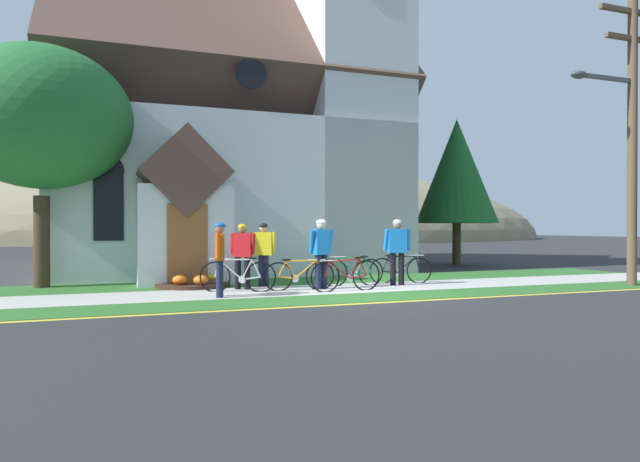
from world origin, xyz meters
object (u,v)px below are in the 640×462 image
object	(u,v)px
bicycle_blue	(299,275)
cyclist_in_blue_jersey	(243,251)
bicycle_red	(346,275)
cyclist_in_green_jersey	(264,250)
roadside_conifer	(457,171)
church_sign	(191,237)
yard_deciduous_tree	(41,118)
cyclist_in_white_jersey	(220,254)
utility_pole	(629,121)
bicycle_silver	(400,270)
bicycle_orange	(238,276)
bicycle_green	(353,272)
cyclist_in_orange_jersey	(397,247)
cyclist_in_yellow_jersey	(321,248)

from	to	relation	value
bicycle_blue	cyclist_in_blue_jersey	world-z (taller)	cyclist_in_blue_jersey
bicycle_red	cyclist_in_green_jersey	xyz separation A→B (m)	(-1.59, 1.65, 0.56)
bicycle_red	roadside_conifer	distance (m)	10.67
church_sign	cyclist_in_green_jersey	xyz separation A→B (m)	(1.69, -1.03, -0.30)
bicycle_red	yard_deciduous_tree	distance (m)	8.57
cyclist_in_white_jersey	utility_pole	xyz separation A→B (m)	(10.40, -1.19, 3.34)
bicycle_silver	cyclist_in_blue_jersey	bearing A→B (deg)	179.72
bicycle_red	utility_pole	bearing A→B (deg)	-9.90
cyclist_in_white_jersey	utility_pole	bearing A→B (deg)	-6.52
bicycle_orange	yard_deciduous_tree	distance (m)	6.46
cyclist_in_white_jersey	cyclist_in_green_jersey	bearing A→B (deg)	51.29
cyclist_in_blue_jersey	cyclist_in_white_jersey	size ratio (longest dim) A/B	0.99
bicycle_green	yard_deciduous_tree	distance (m)	8.75
yard_deciduous_tree	bicycle_green	bearing A→B (deg)	-17.33
church_sign	yard_deciduous_tree	world-z (taller)	yard_deciduous_tree
bicycle_orange	cyclist_in_white_jersey	bearing A→B (deg)	-124.59
utility_pole	yard_deciduous_tree	size ratio (longest dim) A/B	1.28
church_sign	cyclist_in_blue_jersey	xyz separation A→B (m)	(1.06, -1.49, -0.32)
church_sign	roadside_conifer	xyz separation A→B (m)	(10.86, 4.03, 2.49)
bicycle_green	roadside_conifer	xyz separation A→B (m)	(6.95, 5.67, 3.37)
roadside_conifer	cyclist_in_blue_jersey	bearing A→B (deg)	-150.62
bicycle_blue	cyclist_in_white_jersey	world-z (taller)	cyclist_in_white_jersey
bicycle_green	cyclist_in_green_jersey	xyz separation A→B (m)	(-2.22, 0.61, 0.57)
bicycle_silver	utility_pole	bearing A→B (deg)	-24.81
cyclist_in_blue_jersey	cyclist_in_white_jersey	world-z (taller)	cyclist_in_white_jersey
bicycle_red	bicycle_orange	size ratio (longest dim) A/B	1.08
cyclist_in_blue_jersey	cyclist_in_orange_jersey	size ratio (longest dim) A/B	0.93
bicycle_orange	cyclist_in_green_jersey	bearing A→B (deg)	48.06
church_sign	cyclist_in_orange_jersey	xyz separation A→B (m)	(5.01, -1.96, -0.24)
cyclist_in_yellow_jersey	utility_pole	size ratio (longest dim) A/B	0.22
cyclist_in_blue_jersey	cyclist_in_orange_jersey	bearing A→B (deg)	-6.88
bicycle_silver	roadside_conifer	xyz separation A→B (m)	(5.51, 5.54, 3.37)
bicycle_blue	cyclist_in_yellow_jersey	xyz separation A→B (m)	(0.57, 0.03, 0.64)
bicycle_red	utility_pole	world-z (taller)	utility_pole
utility_pole	roadside_conifer	distance (m)	8.03
bicycle_orange	bicycle_silver	bearing A→B (deg)	5.89
cyclist_in_yellow_jersey	cyclist_in_green_jersey	world-z (taller)	cyclist_in_yellow_jersey
bicycle_red	cyclist_in_blue_jersey	bearing A→B (deg)	151.79
bicycle_green	cyclist_in_white_jersey	world-z (taller)	cyclist_in_white_jersey
bicycle_orange	cyclist_in_blue_jersey	distance (m)	0.76
cyclist_in_yellow_jersey	yard_deciduous_tree	world-z (taller)	yard_deciduous_tree
bicycle_blue	cyclist_in_blue_jersey	size ratio (longest dim) A/B	1.07
bicycle_blue	cyclist_in_green_jersey	bearing A→B (deg)	118.62
bicycle_red	roadside_conifer	xyz separation A→B (m)	(7.58, 6.71, 3.36)
yard_deciduous_tree	cyclist_in_green_jersey	bearing A→B (deg)	-18.17
bicycle_silver	cyclist_in_yellow_jersey	xyz separation A→B (m)	(-2.49, -0.59, 0.63)
bicycle_green	cyclist_in_blue_jersey	distance (m)	2.91
bicycle_silver	cyclist_in_green_jersey	world-z (taller)	cyclist_in_green_jersey
bicycle_green	cyclist_in_orange_jersey	world-z (taller)	cyclist_in_orange_jersey
utility_pole	cyclist_in_orange_jersey	bearing A→B (deg)	160.50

